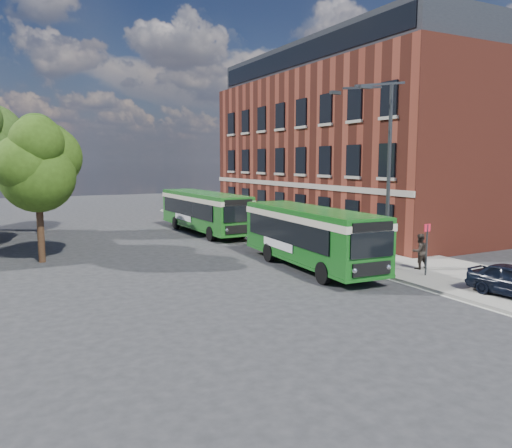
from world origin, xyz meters
TOP-DOWN VIEW (x-y plane):
  - ground at (0.00, 0.00)m, footprint 120.00×120.00m
  - pavement at (7.00, 8.00)m, footprint 6.00×48.00m
  - kerb_line at (3.95, 8.00)m, footprint 0.12×48.00m
  - brick_office at (14.00, 12.00)m, footprint 12.10×26.00m
  - street_lamp at (4.84, -2.00)m, footprint 2.96×2.38m
  - bus_stop_sign at (5.60, -4.20)m, footprint 0.35×0.08m
  - bus_front at (2.14, 0.19)m, footprint 3.11×10.33m
  - bus_rear at (1.99, 14.19)m, footprint 2.91×11.61m
  - pedestrian_a at (4.60, -1.50)m, footprint 0.65×0.46m
  - pedestrian_b at (6.36, -3.04)m, footprint 0.90×0.73m
  - tree_left at (-9.67, 7.90)m, footprint 4.53×4.31m
  - tree_right at (-8.89, 19.30)m, footprint 5.17×4.91m

SIDE VIEW (x-z plane):
  - ground at x=0.00m, z-range 0.00..0.00m
  - kerb_line at x=3.95m, z-range 0.00..0.01m
  - pavement at x=7.00m, z-range 0.00..0.15m
  - pedestrian_a at x=4.60m, z-range 0.15..1.85m
  - pedestrian_b at x=6.36m, z-range 0.15..1.87m
  - bus_stop_sign at x=5.60m, z-range 0.25..2.77m
  - bus_front at x=2.14m, z-range 0.32..3.34m
  - bus_rear at x=1.99m, z-range 0.32..3.34m
  - street_lamp at x=4.84m, z-range 0.29..9.29m
  - tree_left at x=-9.67m, z-range 1.36..9.02m
  - tree_right at x=-8.89m, z-range 1.56..10.28m
  - brick_office at x=14.00m, z-range -0.13..14.07m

